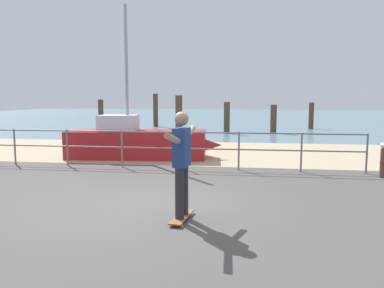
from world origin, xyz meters
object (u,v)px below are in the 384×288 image
sailboat (142,142)px  skateboard (182,217)px  skateboarder (182,158)px  bollard_short (384,163)px

sailboat → skateboard: size_ratio=6.14×
sailboat → skateboarder: sailboat is taller
sailboat → bollard_short: (6.66, -2.17, -0.15)m
sailboat → skateboarder: bearing=-68.8°
sailboat → skateboard: bearing=-68.8°
skateboarder → bollard_short: (4.31, 3.90, -0.65)m
skateboard → skateboarder: skateboarder is taller
skateboarder → bollard_short: bearing=42.1°
bollard_short → skateboarder: bearing=-137.9°
sailboat → skateboard: (2.35, -6.07, -0.45)m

